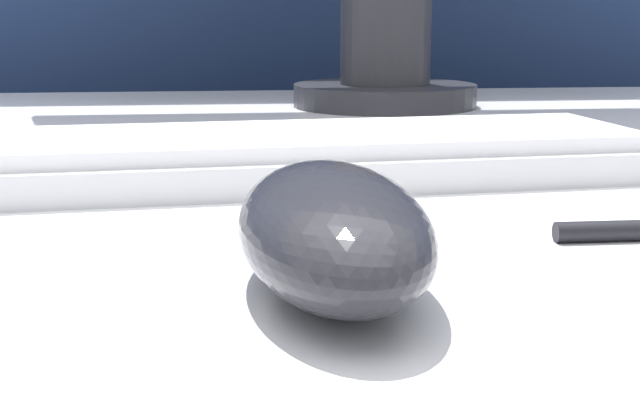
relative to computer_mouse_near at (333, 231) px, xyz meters
name	(u,v)px	position (x,y,z in m)	size (l,w,h in m)	color
partition_panel	(216,119)	(-0.04, 0.84, -0.07)	(5.00, 0.03, 1.42)	navy
computer_mouse_near	(333,231)	(0.00, 0.00, 0.00)	(0.06, 0.12, 0.04)	#232328
keyboard	(268,156)	(-0.01, 0.19, -0.01)	(0.42, 0.15, 0.02)	silver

